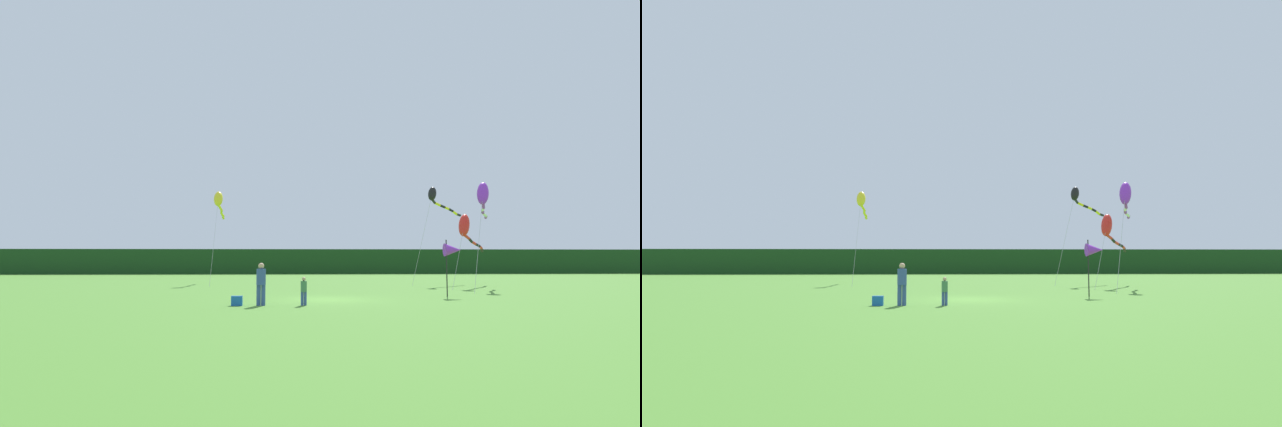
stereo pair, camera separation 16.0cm
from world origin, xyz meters
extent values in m
plane|color=#4C842D|center=(0.00, 0.00, 0.00)|extent=(120.00, 120.00, 0.00)
cube|color=#193D19|center=(0.00, 45.00, 1.67)|extent=(108.00, 3.06, 3.33)
cylinder|color=#334C8C|center=(-3.15, -3.12, 0.44)|extent=(0.18, 0.18, 0.88)
cylinder|color=#334C8C|center=(-2.95, -3.12, 0.44)|extent=(0.18, 0.18, 0.88)
cylinder|color=#334C8C|center=(-3.05, -3.12, 1.23)|extent=(0.40, 0.40, 0.69)
sphere|color=tan|center=(-3.05, -3.12, 1.70)|extent=(0.26, 0.26, 0.26)
cylinder|color=#334C8C|center=(-1.27, -3.17, 0.29)|extent=(0.12, 0.12, 0.58)
cylinder|color=#334C8C|center=(-1.14, -3.17, 0.29)|extent=(0.12, 0.12, 0.58)
cylinder|color=#3F724C|center=(-1.21, -3.17, 0.82)|extent=(0.27, 0.27, 0.46)
sphere|color=tan|center=(-1.21, -3.17, 1.13)|extent=(0.17, 0.17, 0.17)
cube|color=#1959B2|center=(-4.08, -3.11, 0.21)|extent=(0.47, 0.32, 0.42)
cylinder|color=black|center=(6.56, 1.61, 1.52)|extent=(0.06, 0.06, 3.03)
cone|color=purple|center=(6.91, 1.61, 2.49)|extent=(0.90, 0.70, 0.70)
cylinder|color=#B2B2B2|center=(9.59, 8.75, 2.20)|extent=(1.92, 3.02, 4.42)
ellipsoid|color=red|center=(10.54, 10.25, 4.41)|extent=(1.37, 1.56, 1.89)
cylinder|color=red|center=(10.81, 10.57, 3.60)|extent=(0.72, 0.81, 0.41)
cylinder|color=black|center=(11.30, 11.24, 3.38)|extent=(0.65, 0.85, 0.41)
cylinder|color=red|center=(11.79, 11.92, 3.20)|extent=(0.69, 0.81, 0.34)
cylinder|color=black|center=(12.31, 12.57, 3.06)|extent=(0.72, 0.79, 0.34)
cylinder|color=red|center=(12.80, 13.24, 2.92)|extent=(0.61, 0.85, 0.34)
cylinder|color=black|center=(13.18, 13.99, 2.74)|extent=(0.55, 0.89, 0.43)
cylinder|color=#B2B2B2|center=(8.42, 13.72, 3.63)|extent=(2.33, 2.36, 7.26)
ellipsoid|color=black|center=(9.57, 14.88, 7.26)|extent=(1.11, 1.11, 1.29)
cylinder|color=black|center=(9.75, 15.15, 6.68)|extent=(0.55, 0.69, 0.40)
cylinder|color=yellow|center=(10.18, 15.59, 6.50)|extent=(0.67, 0.55, 0.35)
cylinder|color=black|center=(10.70, 15.96, 6.36)|extent=(0.66, 0.56, 0.32)
cylinder|color=yellow|center=(11.18, 16.37, 6.25)|extent=(0.61, 0.60, 0.29)
cylinder|color=black|center=(11.65, 16.78, 6.13)|extent=(0.65, 0.58, 0.35)
cylinder|color=yellow|center=(12.12, 17.20, 5.95)|extent=(0.64, 0.62, 0.40)
cylinder|color=black|center=(12.59, 17.63, 5.80)|extent=(0.62, 0.59, 0.28)
cylinder|color=#B2B2B2|center=(10.08, 6.21, 3.24)|extent=(2.49, 4.73, 6.49)
ellipsoid|color=purple|center=(11.32, 8.57, 6.48)|extent=(1.30, 1.53, 1.87)
cylinder|color=purple|center=(11.46, 8.88, 5.67)|extent=(0.48, 0.77, 0.41)
cylinder|color=white|center=(11.68, 9.54, 5.51)|extent=(0.36, 0.75, 0.29)
cylinder|color=purple|center=(11.90, 10.20, 5.39)|extent=(0.48, 0.76, 0.35)
cylinder|color=white|center=(12.26, 10.79, 5.23)|extent=(0.62, 0.70, 0.36)
cylinder|color=purple|center=(12.59, 11.39, 5.11)|extent=(0.41, 0.74, 0.27)
cylinder|color=#B2B2B2|center=(-7.75, 14.47, 3.47)|extent=(0.15, 4.56, 6.96)
ellipsoid|color=yellow|center=(-7.82, 16.74, 6.95)|extent=(0.76, 1.06, 1.45)
cylinder|color=yellow|center=(-7.79, 16.95, 6.38)|extent=(0.27, 0.49, 0.28)
cylinder|color=yellow|center=(-7.76, 17.37, 6.30)|extent=(0.21, 0.46, 0.28)
cylinder|color=yellow|center=(-7.73, 17.79, 6.20)|extent=(0.27, 0.50, 0.31)
cylinder|color=yellow|center=(-7.74, 18.20, 6.10)|extent=(0.28, 0.48, 0.27)
cylinder|color=yellow|center=(-7.80, 18.62, 6.01)|extent=(0.27, 0.50, 0.31)
cylinder|color=yellow|center=(-7.82, 19.04, 5.90)|extent=(0.22, 0.48, 0.30)
cylinder|color=yellow|center=(-7.79, 19.46, 5.81)|extent=(0.25, 0.47, 0.26)
cylinder|color=yellow|center=(-7.81, 19.87, 5.75)|extent=(0.30, 0.49, 0.27)
cylinder|color=yellow|center=(-7.87, 20.29, 5.67)|extent=(0.21, 0.47, 0.29)
camera|label=1|loc=(-1.72, -25.39, 1.99)|focal=28.62mm
camera|label=2|loc=(-1.56, -25.40, 1.99)|focal=28.62mm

